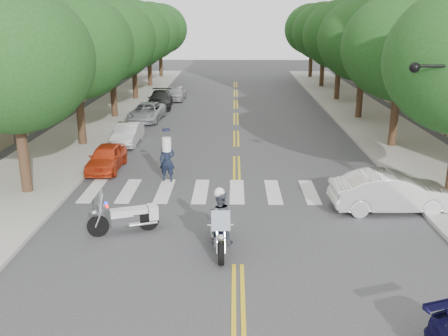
{
  "coord_description": "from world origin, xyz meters",
  "views": [
    {
      "loc": [
        -0.15,
        -13.56,
        7.28
      ],
      "look_at": [
        -0.54,
        5.7,
        1.3
      ],
      "focal_mm": 40.0,
      "sensor_mm": 36.0,
      "label": 1
    }
  ],
  "objects_px": {
    "motorcycle_police": "(219,222)",
    "convertible": "(391,192)",
    "motorcycle_parked": "(130,217)",
    "officer_standing": "(167,160)"
  },
  "relations": [
    {
      "from": "motorcycle_parked",
      "to": "officer_standing",
      "type": "height_order",
      "value": "officer_standing"
    },
    {
      "from": "motorcycle_police",
      "to": "convertible",
      "type": "xyz_separation_m",
      "value": [
        6.48,
        3.44,
        -0.18
      ]
    },
    {
      "from": "motorcycle_parked",
      "to": "convertible",
      "type": "bearing_deg",
      "value": -97.22
    },
    {
      "from": "motorcycle_parked",
      "to": "officer_standing",
      "type": "distance_m",
      "value": 5.55
    },
    {
      "from": "motorcycle_parked",
      "to": "motorcycle_police",
      "type": "bearing_deg",
      "value": -131.87
    },
    {
      "from": "motorcycle_parked",
      "to": "convertible",
      "type": "distance_m",
      "value": 9.87
    },
    {
      "from": "motorcycle_parked",
      "to": "convertible",
      "type": "height_order",
      "value": "motorcycle_parked"
    },
    {
      "from": "motorcycle_police",
      "to": "officer_standing",
      "type": "relative_size",
      "value": 1.33
    },
    {
      "from": "officer_standing",
      "to": "convertible",
      "type": "height_order",
      "value": "officer_standing"
    },
    {
      "from": "convertible",
      "to": "motorcycle_parked",
      "type": "bearing_deg",
      "value": 100.03
    }
  ]
}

